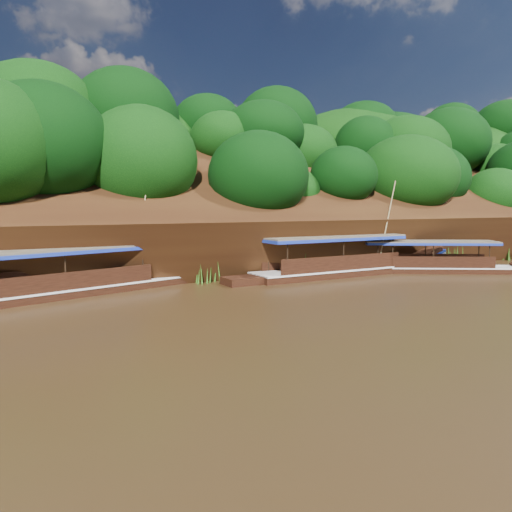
# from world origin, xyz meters

# --- Properties ---
(ground) EXTENTS (160.00, 160.00, 0.00)m
(ground) POSITION_xyz_m (0.00, 0.00, 0.00)
(ground) COLOR black
(ground) RESTS_ON ground
(riverbank) EXTENTS (120.00, 30.06, 19.40)m
(riverbank) POSITION_xyz_m (-0.01, 22.73, 1.89)
(riverbank) COLOR black
(riverbank) RESTS_ON ground
(boat_0) EXTENTS (12.93, 8.19, 6.16)m
(boat_0) POSITION_xyz_m (10.18, 6.39, 0.50)
(boat_0) COLOR black
(boat_0) RESTS_ON ground
(boat_1) EXTENTS (15.83, 3.37, 6.90)m
(boat_1) POSITION_xyz_m (3.33, 8.60, 0.61)
(boat_1) COLOR black
(boat_1) RESTS_ON ground
(boat_2) EXTENTS (16.07, 7.04, 6.77)m
(boat_2) POSITION_xyz_m (-13.85, 9.17, 0.58)
(boat_2) COLOR black
(boat_2) RESTS_ON ground
(reeds) EXTENTS (50.05, 2.78, 2.07)m
(reeds) POSITION_xyz_m (-3.10, 9.66, 0.87)
(reeds) COLOR #2F6018
(reeds) RESTS_ON ground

